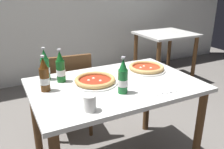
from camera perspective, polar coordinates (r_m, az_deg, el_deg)
The scene contains 11 objects.
dining_table_main at distance 1.76m, azimuth 0.74°, elevation -5.51°, with size 1.20×0.80×0.75m.
chair_behind_table at distance 2.29m, azimuth -10.24°, elevation -3.72°, with size 0.44×0.44×0.85m.
dining_table_background at distance 3.71m, azimuth 12.72°, elevation 7.36°, with size 0.80×0.70×0.75m.
pizza_margherita_near at distance 1.99m, azimuth 8.27°, elevation 1.57°, with size 0.32×0.32×0.04m.
pizza_marinara_far at distance 1.71m, azimuth -4.10°, elevation -1.50°, with size 0.32×0.32×0.04m.
beer_bottle_left at distance 1.62m, azimuth -16.00°, elevation -0.41°, with size 0.07×0.07×0.25m.
beer_bottle_center at distance 1.53m, azimuth 2.66°, elevation -0.86°, with size 0.07×0.07×0.25m.
beer_bottle_right at distance 1.75m, azimuth -12.31°, elevation 1.50°, with size 0.07×0.07×0.25m.
beer_bottle_extra at distance 1.82m, azimuth -15.85°, elevation 1.92°, with size 0.07×0.07×0.25m.
napkin_with_cutlery at distance 1.65m, azimuth 11.17°, elevation -3.31°, with size 0.18×0.19×0.01m.
paper_cup at distance 1.34m, azimuth -5.39°, elevation -6.88°, with size 0.07×0.07×0.10m, color white.
Camera 1 is at (-0.73, -1.40, 1.41)m, focal length 37.89 mm.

